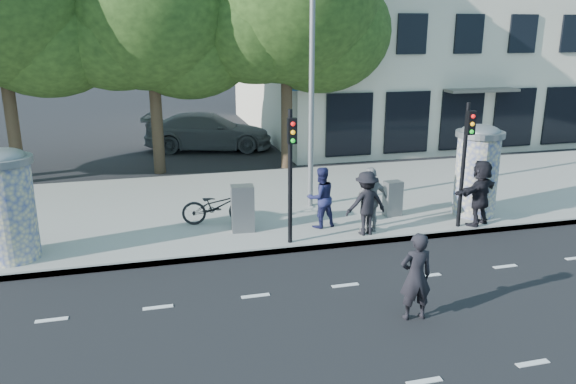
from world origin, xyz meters
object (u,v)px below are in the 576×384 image
object	(u,v)px
cabinet_right	(393,198)
ped_c	(321,197)
ped_e	(371,200)
man_road	(416,276)
bicycle	(217,206)
street_lamp	(313,51)
ad_column_right	(477,168)
ad_column_left	(7,202)
ped_d	(366,203)
cabinet_left	(243,208)
traffic_pole_near	(291,163)
car_right	(208,131)
traffic_pole_far	(465,153)
ped_f	(480,193)

from	to	relation	value
cabinet_right	ped_c	bearing A→B (deg)	-175.00
ped_e	man_road	bearing A→B (deg)	62.94
ped_e	bicycle	bearing A→B (deg)	-39.09
ped_e	cabinet_right	world-z (taller)	ped_e
bicycle	street_lamp	bearing A→B (deg)	-68.27
ad_column_right	bicycle	distance (m)	7.51
cabinet_right	ad_column_left	bearing A→B (deg)	178.84
ad_column_right	street_lamp	xyz separation A→B (m)	(-4.40, 1.93, 3.26)
ped_d	cabinet_left	bearing A→B (deg)	-23.10
traffic_pole_near	ped_e	distance (m)	2.58
ped_e	cabinet_right	distance (m)	1.66
ad_column_left	traffic_pole_near	bearing A→B (deg)	-6.11
ad_column_right	cabinet_left	distance (m)	6.86
bicycle	cabinet_right	xyz separation A→B (m)	(5.03, -0.57, -0.00)
ped_e	car_right	bearing A→B (deg)	-92.96
ped_c	bicycle	bearing A→B (deg)	-32.78
traffic_pole_far	ped_f	size ratio (longest dim) A/B	1.85
ad_column_left	ped_e	size ratio (longest dim) A/B	1.49
car_right	ad_column_left	bearing A→B (deg)	166.30
cabinet_right	ped_f	bearing A→B (deg)	-39.50
ad_column_right	bicycle	world-z (taller)	ad_column_right
traffic_pole_near	bicycle	xyz separation A→B (m)	(-1.59, 1.97, -1.57)
ped_c	traffic_pole_near	bearing A→B (deg)	29.01
man_road	traffic_pole_far	bearing A→B (deg)	-127.31
ad_column_right	man_road	bearing A→B (deg)	-131.65
ped_c	ped_d	size ratio (longest dim) A/B	0.99
traffic_pole_near	ad_column_left	bearing A→B (deg)	173.89
traffic_pole_near	traffic_pole_far	distance (m)	4.80
traffic_pole_far	cabinet_left	size ratio (longest dim) A/B	2.71
ped_d	car_right	bearing A→B (deg)	-82.58
ped_e	ped_c	bearing A→B (deg)	-46.63
traffic_pole_near	man_road	distance (m)	4.51
street_lamp	cabinet_right	bearing A→B (deg)	-35.26
street_lamp	car_right	size ratio (longest dim) A/B	1.38
ad_column_left	bicycle	xyz separation A→B (m)	(5.01, 1.27, -0.87)
ad_column_right	cabinet_right	distance (m)	2.57
traffic_pole_near	ped_d	distance (m)	2.42
ad_column_left	ped_c	distance (m)	7.73
bicycle	car_right	size ratio (longest dim) A/B	0.34
traffic_pole_near	ped_c	xyz separation A→B (m)	(1.11, 0.98, -1.24)
ped_d	bicycle	bearing A→B (deg)	-30.54
ped_f	man_road	size ratio (longest dim) A/B	1.05
ped_e	bicycle	distance (m)	4.23
ped_d	bicycle	size ratio (longest dim) A/B	0.87
street_lamp	ped_f	world-z (taller)	street_lamp
ad_column_left	bicycle	size ratio (longest dim) A/B	1.35
bicycle	ad_column_left	bearing A→B (deg)	109.69
cabinet_right	ad_column_right	bearing A→B (deg)	-16.88
traffic_pole_far	ped_d	size ratio (longest dim) A/B	1.99
street_lamp	bicycle	size ratio (longest dim) A/B	4.09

